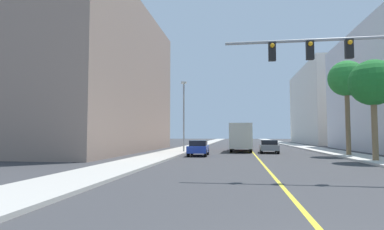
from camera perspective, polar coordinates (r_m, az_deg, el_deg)
The scene contains 14 objects.
ground at distance 46.30m, azimuth 10.43°, elevation -5.96°, with size 192.00×192.00×0.00m, color #38383A.
sidewalk_left at distance 46.75m, azimuth 0.08°, elevation -5.91°, with size 3.14×168.00×0.15m, color #B2ADA3.
sidewalk_right at distance 47.34m, azimuth 20.65°, elevation -5.65°, with size 3.14×168.00×0.15m, color beige.
lane_marking_center at distance 46.30m, azimuth 10.43°, elevation -5.96°, with size 0.16×144.00×0.01m, color yellow.
building_left_near at distance 37.65m, azimuth -16.52°, elevation 6.27°, with size 10.68×26.80×16.61m, color gray.
building_right_far at distance 72.21m, azimuth 24.78°, elevation 1.56°, with size 13.64×27.57×16.08m, color silver.
traffic_signal_mast at distance 15.50m, azimuth 30.03°, elevation 7.99°, with size 9.46×0.36×6.38m.
street_lamp at distance 33.05m, azimuth -1.52°, elevation 0.49°, with size 0.56×0.28×7.48m.
palm_mid at distance 25.39m, azimuth 30.42°, elevation 5.04°, with size 3.24×3.24×7.09m.
palm_far at distance 31.36m, azimuth 26.62°, elevation 5.86°, with size 3.20×3.20×8.46m.
car_red at distance 54.02m, azimuth 8.76°, elevation -4.81°, with size 1.91×4.30×1.49m.
car_blue at distance 28.27m, azimuth 1.20°, elevation -6.06°, with size 1.80×3.87×1.40m.
car_gray at distance 33.69m, azimuth 14.02°, elevation -5.60°, with size 2.05×4.58×1.36m.
delivery_truck at distance 36.04m, azimuth 9.06°, elevation -4.00°, with size 2.61×8.75×3.15m.
Camera 1 is at (-1.64, -4.23, 1.94)m, focal length 28.90 mm.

